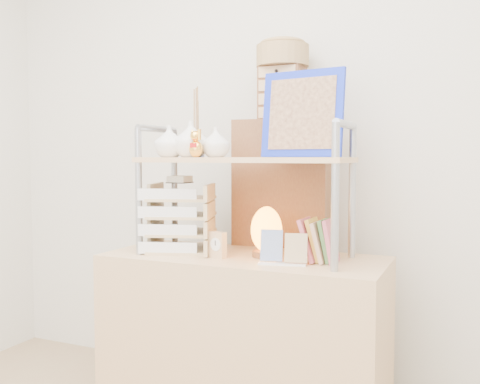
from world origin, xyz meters
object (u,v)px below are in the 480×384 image
Objects in this scene: cabinet at (283,259)px; letter_tray at (181,221)px; salt_lamp at (267,231)px; desk at (244,341)px.

letter_tray is (-0.35, -0.38, 0.21)m from cabinet.
salt_lamp is (0.05, -0.35, 0.18)m from cabinet.
salt_lamp is (0.10, 0.02, 0.48)m from desk.
cabinet reaches higher than salt_lamp.
desk is 0.89× the size of cabinet.
letter_tray is at bearing -175.56° from salt_lamp.
letter_tray is 1.61× the size of salt_lamp.
cabinet is (0.05, 0.37, 0.30)m from desk.
desk is 5.61× the size of salt_lamp.
cabinet is at bearing 47.35° from letter_tray.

